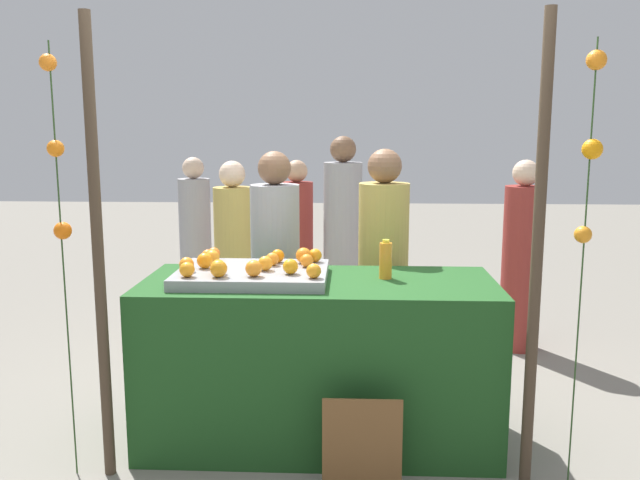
# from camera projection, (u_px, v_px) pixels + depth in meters

# --- Properties ---
(ground_plane) EXTENTS (24.00, 24.00, 0.00)m
(ground_plane) POSITION_uv_depth(u_px,v_px,m) (319.00, 437.00, 3.79)
(ground_plane) COLOR gray
(stall_counter) EXTENTS (1.94, 0.81, 0.93)m
(stall_counter) POSITION_uv_depth(u_px,v_px,m) (319.00, 360.00, 3.71)
(stall_counter) COLOR #1E4C1E
(stall_counter) RESTS_ON ground_plane
(orange_tray) EXTENTS (0.82, 0.61, 0.06)m
(orange_tray) POSITION_uv_depth(u_px,v_px,m) (253.00, 275.00, 3.64)
(orange_tray) COLOR gray
(orange_tray) RESTS_ON stall_counter
(orange_0) EXTENTS (0.07, 0.07, 0.07)m
(orange_0) POSITION_uv_depth(u_px,v_px,m) (214.00, 254.00, 3.89)
(orange_0) COLOR orange
(orange_0) RESTS_ON orange_tray
(orange_1) EXTENTS (0.08, 0.08, 0.08)m
(orange_1) POSITION_uv_depth(u_px,v_px,m) (187.00, 265.00, 3.56)
(orange_1) COLOR orange
(orange_1) RESTS_ON orange_tray
(orange_2) EXTENTS (0.08, 0.08, 0.08)m
(orange_2) POSITION_uv_depth(u_px,v_px,m) (213.00, 257.00, 3.77)
(orange_2) COLOR orange
(orange_2) RESTS_ON orange_tray
(orange_3) EXTENTS (0.08, 0.08, 0.08)m
(orange_3) POSITION_uv_depth(u_px,v_px,m) (278.00, 256.00, 3.81)
(orange_3) COLOR orange
(orange_3) RESTS_ON orange_tray
(orange_4) EXTENTS (0.09, 0.09, 0.09)m
(orange_4) POSITION_uv_depth(u_px,v_px,m) (254.00, 268.00, 3.45)
(orange_4) COLOR orange
(orange_4) RESTS_ON orange_tray
(orange_5) EXTENTS (0.07, 0.07, 0.07)m
(orange_5) POSITION_uv_depth(u_px,v_px,m) (208.00, 256.00, 3.83)
(orange_5) COLOR orange
(orange_5) RESTS_ON orange_tray
(orange_6) EXTENTS (0.09, 0.09, 0.09)m
(orange_6) POSITION_uv_depth(u_px,v_px,m) (205.00, 261.00, 3.65)
(orange_6) COLOR orange
(orange_6) RESTS_ON orange_tray
(orange_7) EXTENTS (0.07, 0.07, 0.07)m
(orange_7) POSITION_uv_depth(u_px,v_px,m) (272.00, 259.00, 3.73)
(orange_7) COLOR orange
(orange_7) RESTS_ON orange_tray
(orange_8) EXTENTS (0.08, 0.08, 0.08)m
(orange_8) POSITION_uv_depth(u_px,v_px,m) (290.00, 267.00, 3.51)
(orange_8) COLOR orange
(orange_8) RESTS_ON orange_tray
(orange_9) EXTENTS (0.07, 0.07, 0.07)m
(orange_9) POSITION_uv_depth(u_px,v_px,m) (307.00, 261.00, 3.69)
(orange_9) COLOR orange
(orange_9) RESTS_ON orange_tray
(orange_10) EXTENTS (0.08, 0.08, 0.08)m
(orange_10) POSITION_uv_depth(u_px,v_px,m) (218.00, 267.00, 3.51)
(orange_10) COLOR orange
(orange_10) RESTS_ON orange_tray
(orange_11) EXTENTS (0.08, 0.08, 0.08)m
(orange_11) POSITION_uv_depth(u_px,v_px,m) (265.00, 263.00, 3.59)
(orange_11) COLOR orange
(orange_11) RESTS_ON orange_tray
(orange_12) EXTENTS (0.08, 0.08, 0.08)m
(orange_12) POSITION_uv_depth(u_px,v_px,m) (314.00, 271.00, 3.41)
(orange_12) COLOR orange
(orange_12) RESTS_ON orange_tray
(orange_13) EXTENTS (0.09, 0.09, 0.09)m
(orange_13) POSITION_uv_depth(u_px,v_px,m) (304.00, 255.00, 3.79)
(orange_13) COLOR orange
(orange_13) RESTS_ON orange_tray
(orange_14) EXTENTS (0.08, 0.08, 0.08)m
(orange_14) POSITION_uv_depth(u_px,v_px,m) (315.00, 255.00, 3.82)
(orange_14) COLOR orange
(orange_14) RESTS_ON orange_tray
(orange_15) EXTENTS (0.08, 0.08, 0.08)m
(orange_15) POSITION_uv_depth(u_px,v_px,m) (187.00, 270.00, 3.44)
(orange_15) COLOR orange
(orange_15) RESTS_ON orange_tray
(orange_16) EXTENTS (0.09, 0.09, 0.09)m
(orange_16) POSITION_uv_depth(u_px,v_px,m) (219.00, 269.00, 3.43)
(orange_16) COLOR orange
(orange_16) RESTS_ON orange_tray
(juice_bottle) EXTENTS (0.07, 0.07, 0.22)m
(juice_bottle) POSITION_uv_depth(u_px,v_px,m) (386.00, 260.00, 3.66)
(juice_bottle) COLOR orange
(juice_bottle) RESTS_ON stall_counter
(chalkboard_sign) EXTENTS (0.39, 0.03, 0.49)m
(chalkboard_sign) POSITION_uv_depth(u_px,v_px,m) (362.00, 447.00, 3.19)
(chalkboard_sign) COLOR brown
(chalkboard_sign) RESTS_ON ground_plane
(vendor_left) EXTENTS (0.32, 0.32, 1.61)m
(vendor_left) POSITION_uv_depth(u_px,v_px,m) (276.00, 281.00, 4.38)
(vendor_left) COLOR #99999E
(vendor_left) RESTS_ON ground_plane
(vendor_right) EXTENTS (0.33, 0.33, 1.62)m
(vendor_right) POSITION_uv_depth(u_px,v_px,m) (383.00, 282.00, 4.32)
(vendor_right) COLOR tan
(vendor_right) RESTS_ON ground_plane
(crowd_person_0) EXTENTS (0.30, 0.30, 1.51)m
(crowd_person_0) POSITION_uv_depth(u_px,v_px,m) (521.00, 263.00, 5.21)
(crowd_person_0) COLOR maroon
(crowd_person_0) RESTS_ON ground_plane
(crowd_person_1) EXTENTS (0.30, 0.30, 1.49)m
(crowd_person_1) POSITION_uv_depth(u_px,v_px,m) (196.00, 241.00, 6.25)
(crowd_person_1) COLOR #99999E
(crowd_person_1) RESTS_ON ground_plane
(crowd_person_2) EXTENTS (0.30, 0.30, 1.51)m
(crowd_person_2) POSITION_uv_depth(u_px,v_px,m) (234.00, 264.00, 5.18)
(crowd_person_2) COLOR tan
(crowd_person_2) RESTS_ON ground_plane
(crowd_person_3) EXTENTS (0.29, 0.29, 1.47)m
(crowd_person_3) POSITION_uv_depth(u_px,v_px,m) (297.00, 246.00, 6.04)
(crowd_person_3) COLOR maroon
(crowd_person_3) RESTS_ON ground_plane
(crowd_person_4) EXTENTS (0.34, 0.34, 1.69)m
(crowd_person_4) POSITION_uv_depth(u_px,v_px,m) (343.00, 239.00, 5.85)
(crowd_person_4) COLOR #99999E
(crowd_person_4) RESTS_ON ground_plane
(canopy_post_left) EXTENTS (0.06, 0.06, 2.29)m
(canopy_post_left) POSITION_uv_depth(u_px,v_px,m) (98.00, 255.00, 3.21)
(canopy_post_left) COLOR #473828
(canopy_post_left) RESTS_ON ground_plane
(canopy_post_right) EXTENTS (0.06, 0.06, 2.29)m
(canopy_post_right) POSITION_uv_depth(u_px,v_px,m) (537.00, 259.00, 3.11)
(canopy_post_right) COLOR #473828
(canopy_post_right) RESTS_ON ground_plane
(garland_strand_left) EXTENTS (0.10, 0.10, 2.15)m
(garland_strand_left) POSITION_uv_depth(u_px,v_px,m) (57.00, 163.00, 3.13)
(garland_strand_left) COLOR #2D4C23
(garland_strand_left) RESTS_ON ground_plane
(garland_strand_right) EXTENTS (0.10, 0.10, 2.15)m
(garland_strand_right) POSITION_uv_depth(u_px,v_px,m) (591.00, 149.00, 3.01)
(garland_strand_right) COLOR #2D4C23
(garland_strand_right) RESTS_ON ground_plane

